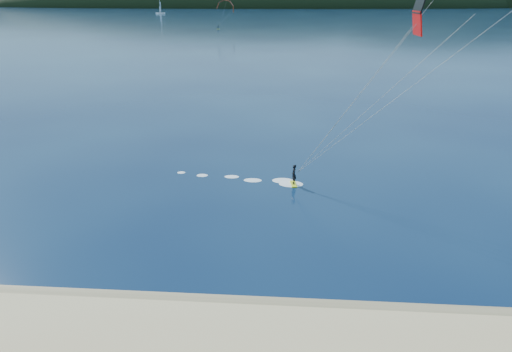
{
  "coord_description": "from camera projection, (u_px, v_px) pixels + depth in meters",
  "views": [
    {
      "loc": [
        3.92,
        -13.03,
        14.3
      ],
      "look_at": [
        2.29,
        10.0,
        5.0
      ],
      "focal_mm": 31.32,
      "sensor_mm": 36.0,
      "label": 1
    }
  ],
  "objects": [
    {
      "name": "kitesurfer_far",
      "position": [
        225.0,
        9.0,
        204.28
      ],
      "size": [
        9.07,
        6.05,
        11.69
      ],
      "color": "yellow",
      "rests_on": "ground"
    },
    {
      "name": "headland",
      "position": [
        288.0,
        6.0,
        707.2
      ],
      "size": [
        1200.0,
        310.0,
        140.0
      ],
      "color": "black",
      "rests_on": "ground"
    },
    {
      "name": "sailboat",
      "position": [
        160.0,
        13.0,
        395.05
      ],
      "size": [
        8.04,
        5.27,
        11.62
      ],
      "color": "white",
      "rests_on": "ground"
    },
    {
      "name": "wet_sand",
      "position": [
        201.0,
        310.0,
        21.8
      ],
      "size": [
        220.0,
        2.5,
        0.1
      ],
      "color": "olive",
      "rests_on": "ground"
    },
    {
      "name": "kitesurfer_near",
      "position": [
        463.0,
        23.0,
        27.29
      ],
      "size": [
        25.05,
        7.27,
        16.99
      ],
      "color": "yellow",
      "rests_on": "ground"
    }
  ]
}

